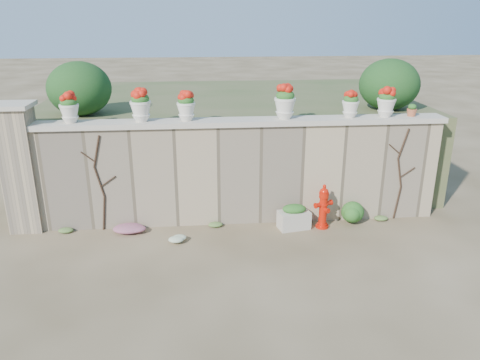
{
  "coord_description": "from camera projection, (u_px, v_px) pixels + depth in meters",
  "views": [
    {
      "loc": [
        -0.77,
        -6.96,
        4.01
      ],
      "look_at": [
        -0.02,
        1.4,
        1.01
      ],
      "focal_mm": 35.0,
      "sensor_mm": 36.0,
      "label": 1
    }
  ],
  "objects": [
    {
      "name": "raised_fill",
      "position": [
        228.0,
        135.0,
        12.3
      ],
      "size": [
        9.0,
        6.0,
        2.0
      ],
      "primitive_type": "cube",
      "color": "#384C23",
      "rests_on": "ground"
    },
    {
      "name": "urn_pot_5",
      "position": [
        386.0,
        102.0,
        9.08
      ],
      "size": [
        0.36,
        0.36,
        0.57
      ],
      "color": "silver",
      "rests_on": "wall_cap"
    },
    {
      "name": "urn_pot_3",
      "position": [
        285.0,
        102.0,
        8.9
      ],
      "size": [
        0.41,
        0.41,
        0.64
      ],
      "color": "silver",
      "rests_on": "wall_cap"
    },
    {
      "name": "wall_cap",
      "position": [
        239.0,
        122.0,
        8.95
      ],
      "size": [
        8.1,
        0.52,
        0.1
      ],
      "primitive_type": "cube",
      "color": "beige",
      "rests_on": "stone_wall"
    },
    {
      "name": "urn_pot_1",
      "position": [
        141.0,
        105.0,
        8.67
      ],
      "size": [
        0.39,
        0.39,
        0.61
      ],
      "color": "silver",
      "rests_on": "wall_cap"
    },
    {
      "name": "ground",
      "position": [
        248.0,
        264.0,
        7.95
      ],
      "size": [
        80.0,
        80.0,
        0.0
      ],
      "primitive_type": "plane",
      "color": "brown",
      "rests_on": "ground"
    },
    {
      "name": "urn_pot_0",
      "position": [
        69.0,
        108.0,
        8.57
      ],
      "size": [
        0.35,
        0.35,
        0.55
      ],
      "color": "silver",
      "rests_on": "wall_cap"
    },
    {
      "name": "green_shrub",
      "position": [
        354.0,
        211.0,
        9.33
      ],
      "size": [
        0.6,
        0.54,
        0.57
      ],
      "primitive_type": "ellipsoid",
      "color": "#1E5119",
      "rests_on": "ground"
    },
    {
      "name": "urn_pot_2",
      "position": [
        186.0,
        106.0,
        8.75
      ],
      "size": [
        0.35,
        0.35,
        0.55
      ],
      "color": "silver",
      "rests_on": "wall_cap"
    },
    {
      "name": "stone_wall",
      "position": [
        239.0,
        174.0,
        9.3
      ],
      "size": [
        8.0,
        0.4,
        2.0
      ],
      "primitive_type": "cube",
      "color": "tan",
      "rests_on": "ground"
    },
    {
      "name": "urn_pot_4",
      "position": [
        351.0,
        104.0,
        9.03
      ],
      "size": [
        0.33,
        0.33,
        0.52
      ],
      "color": "silver",
      "rests_on": "wall_cap"
    },
    {
      "name": "white_flowers",
      "position": [
        180.0,
        237.0,
        8.67
      ],
      "size": [
        0.51,
        0.41,
        0.18
      ],
      "primitive_type": "ellipsoid",
      "color": "white",
      "rests_on": "ground"
    },
    {
      "name": "vine_right",
      "position": [
        400.0,
        173.0,
        9.37
      ],
      "size": [
        0.6,
        0.04,
        1.91
      ],
      "color": "black",
      "rests_on": "ground"
    },
    {
      "name": "gate_pillar",
      "position": [
        21.0,
        167.0,
        8.86
      ],
      "size": [
        0.72,
        0.72,
        2.48
      ],
      "color": "tan",
      "rests_on": "ground"
    },
    {
      "name": "magenta_clump",
      "position": [
        134.0,
        228.0,
        9.01
      ],
      "size": [
        0.79,
        0.52,
        0.21
      ],
      "primitive_type": "ellipsoid",
      "color": "#CD298F",
      "rests_on": "ground"
    },
    {
      "name": "fire_hydrant",
      "position": [
        323.0,
        206.0,
        9.14
      ],
      "size": [
        0.39,
        0.28,
        0.9
      ],
      "rotation": [
        0.0,
        0.0,
        0.4
      ],
      "color": "red",
      "rests_on": "ground"
    },
    {
      "name": "back_shrub_right",
      "position": [
        389.0,
        84.0,
        10.19
      ],
      "size": [
        1.3,
        1.3,
        1.1
      ],
      "primitive_type": "ellipsoid",
      "color": "#143814",
      "rests_on": "raised_fill"
    },
    {
      "name": "back_shrub_left",
      "position": [
        79.0,
        89.0,
        9.63
      ],
      "size": [
        1.3,
        1.3,
        1.1
      ],
      "primitive_type": "ellipsoid",
      "color": "#143814",
      "rests_on": "raised_fill"
    },
    {
      "name": "vine_left",
      "position": [
        100.0,
        182.0,
        8.87
      ],
      "size": [
        0.6,
        0.04,
        1.91
      ],
      "color": "black",
      "rests_on": "ground"
    },
    {
      "name": "planter_box",
      "position": [
        294.0,
        217.0,
        9.19
      ],
      "size": [
        0.66,
        0.46,
        0.5
      ],
      "rotation": [
        0.0,
        0.0,
        0.2
      ],
      "color": "beige",
      "rests_on": "ground"
    },
    {
      "name": "terracotta_pot",
      "position": [
        412.0,
        111.0,
        9.18
      ],
      "size": [
        0.2,
        0.2,
        0.23
      ],
      "color": "#AF5735",
      "rests_on": "wall_cap"
    }
  ]
}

